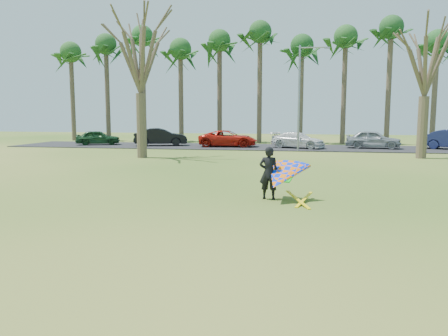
% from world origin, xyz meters
% --- Properties ---
extents(ground, '(100.00, 100.00, 0.00)m').
position_xyz_m(ground, '(0.00, 0.00, 0.00)').
color(ground, '#1C4E11').
rests_on(ground, ground).
extents(parking_strip, '(46.00, 7.00, 0.06)m').
position_xyz_m(parking_strip, '(0.00, 25.00, 0.03)').
color(parking_strip, black).
rests_on(parking_strip, ground).
extents(palm_0, '(4.84, 4.84, 10.84)m').
position_xyz_m(palm_0, '(-22.00, 31.00, 9.17)').
color(palm_0, brown).
rests_on(palm_0, ground).
extents(palm_1, '(4.84, 4.84, 11.54)m').
position_xyz_m(palm_1, '(-18.00, 31.00, 9.85)').
color(palm_1, '#453829').
rests_on(palm_1, ground).
extents(palm_2, '(4.84, 4.84, 12.24)m').
position_xyz_m(palm_2, '(-14.00, 31.00, 10.52)').
color(palm_2, '#48382B').
rests_on(palm_2, ground).
extents(palm_3, '(4.84, 4.84, 10.84)m').
position_xyz_m(palm_3, '(-10.00, 31.00, 9.17)').
color(palm_3, '#4C3C2D').
rests_on(palm_3, ground).
extents(palm_4, '(4.84, 4.84, 11.54)m').
position_xyz_m(palm_4, '(-6.00, 31.00, 9.85)').
color(palm_4, '#47372A').
rests_on(palm_4, ground).
extents(palm_5, '(4.84, 4.84, 12.24)m').
position_xyz_m(palm_5, '(-2.00, 31.00, 10.52)').
color(palm_5, '#443529').
rests_on(palm_5, ground).
extents(palm_6, '(4.84, 4.84, 10.84)m').
position_xyz_m(palm_6, '(2.00, 31.00, 9.17)').
color(palm_6, brown).
rests_on(palm_6, ground).
extents(palm_7, '(4.84, 4.84, 11.54)m').
position_xyz_m(palm_7, '(6.00, 31.00, 9.85)').
color(palm_7, brown).
rests_on(palm_7, ground).
extents(palm_8, '(4.84, 4.84, 12.24)m').
position_xyz_m(palm_8, '(10.00, 31.00, 10.52)').
color(palm_8, '#4A3A2C').
rests_on(palm_8, ground).
extents(palm_9, '(4.84, 4.84, 10.84)m').
position_xyz_m(palm_9, '(14.00, 31.00, 9.17)').
color(palm_9, '#4D402E').
rests_on(palm_9, ground).
extents(bare_tree_left, '(6.60, 6.60, 9.70)m').
position_xyz_m(bare_tree_left, '(-8.00, 15.00, 6.92)').
color(bare_tree_left, '#473B2A').
rests_on(bare_tree_left, ground).
extents(bare_tree_right, '(6.27, 6.27, 9.21)m').
position_xyz_m(bare_tree_right, '(10.00, 18.00, 6.57)').
color(bare_tree_right, '#4D402E').
rests_on(bare_tree_right, ground).
extents(streetlight, '(2.28, 0.18, 8.00)m').
position_xyz_m(streetlight, '(2.16, 22.00, 4.46)').
color(streetlight, gray).
rests_on(streetlight, ground).
extents(car_0, '(4.17, 2.88, 1.32)m').
position_xyz_m(car_0, '(-16.00, 24.63, 0.72)').
color(car_0, '#183D1E').
rests_on(car_0, parking_strip).
extents(car_1, '(4.93, 2.98, 1.53)m').
position_xyz_m(car_1, '(-10.08, 24.77, 0.83)').
color(car_1, black).
rests_on(car_1, parking_strip).
extents(car_2, '(5.16, 2.67, 1.39)m').
position_xyz_m(car_2, '(-4.00, 24.66, 0.76)').
color(car_2, red).
rests_on(car_2, parking_strip).
extents(car_3, '(4.83, 3.26, 1.30)m').
position_xyz_m(car_3, '(1.95, 24.31, 0.71)').
color(car_3, silver).
rests_on(car_3, parking_strip).
extents(car_4, '(4.54, 2.32, 1.48)m').
position_xyz_m(car_4, '(7.98, 25.09, 0.80)').
color(car_4, gray).
rests_on(car_4, parking_strip).
extents(kite_flyer, '(2.13, 2.39, 2.02)m').
position_xyz_m(kite_flyer, '(1.85, 2.29, 0.85)').
color(kite_flyer, black).
rests_on(kite_flyer, ground).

